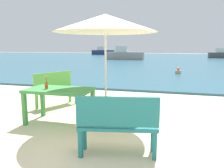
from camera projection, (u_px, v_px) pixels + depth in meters
ground_plane at (103, 155)px, 3.45m from camera, size 120.00×120.00×0.00m
sea_water at (166, 58)px, 31.98m from camera, size 120.00×50.00×0.08m
picnic_table_green at (59, 94)px, 4.81m from camera, size 1.40×0.80×0.76m
beer_bottle_amber at (46, 85)px, 4.74m from camera, size 0.07×0.07×0.26m
patio_umbrella at (105, 23)px, 4.48m from camera, size 2.10×2.10×2.30m
side_table_wood at (123, 110)px, 4.65m from camera, size 0.44×0.44×0.54m
bench_teal_center at (118, 122)px, 3.31m from camera, size 1.25×0.59×0.95m
bench_green_left at (55, 87)px, 6.24m from camera, size 0.86×1.23×0.95m
swimmer_person at (178, 71)px, 13.23m from camera, size 0.34×0.34×0.41m
boat_cargo_ship at (103, 52)px, 46.69m from camera, size 4.63×1.26×1.68m
boat_ferry at (125, 55)px, 28.26m from camera, size 4.67×1.27×1.70m
boat_tanker at (223, 54)px, 32.18m from camera, size 3.95×1.08×1.44m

